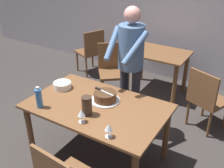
{
  "coord_description": "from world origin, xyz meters",
  "views": [
    {
      "loc": [
        1.47,
        -2.08,
        2.35
      ],
      "look_at": [
        0.03,
        0.28,
        0.9
      ],
      "focal_mm": 43.1,
      "sensor_mm": 36.0,
      "label": 1
    }
  ],
  "objects_px": {
    "person_cutting_cake": "(130,59)",
    "cake_knife": "(100,90)",
    "background_chair_3": "(206,98)",
    "background_table": "(158,61)",
    "wine_glass_far": "(109,128)",
    "background_chair_1": "(112,68)",
    "wine_glass_near": "(81,113)",
    "main_dining_table": "(97,113)",
    "plate_stack": "(62,85)",
    "hurricane_lamp": "(87,106)",
    "cake_on_platter": "(105,97)",
    "water_bottle": "(39,98)",
    "background_chair_0": "(91,50)"
  },
  "relations": [
    {
      "from": "background_chair_1",
      "to": "background_table",
      "type": "bearing_deg",
      "value": 40.14
    },
    {
      "from": "background_chair_0",
      "to": "background_chair_3",
      "type": "bearing_deg",
      "value": -15.86
    },
    {
      "from": "wine_glass_near",
      "to": "background_table",
      "type": "bearing_deg",
      "value": 93.11
    },
    {
      "from": "cake_on_platter",
      "to": "cake_knife",
      "type": "height_order",
      "value": "cake_knife"
    },
    {
      "from": "cake_knife",
      "to": "cake_on_platter",
      "type": "bearing_deg",
      "value": -10.5
    },
    {
      "from": "wine_glass_far",
      "to": "hurricane_lamp",
      "type": "bearing_deg",
      "value": 153.33
    },
    {
      "from": "wine_glass_far",
      "to": "background_chair_3",
      "type": "height_order",
      "value": "background_chair_3"
    },
    {
      "from": "wine_glass_near",
      "to": "background_chair_3",
      "type": "xyz_separation_m",
      "value": [
        0.87,
        1.6,
        -0.36
      ]
    },
    {
      "from": "background_table",
      "to": "background_chair_1",
      "type": "distance_m",
      "value": 0.79
    },
    {
      "from": "plate_stack",
      "to": "background_chair_3",
      "type": "distance_m",
      "value": 1.93
    },
    {
      "from": "person_cutting_cake",
      "to": "cake_knife",
      "type": "bearing_deg",
      "value": -98.76
    },
    {
      "from": "wine_glass_near",
      "to": "wine_glass_far",
      "type": "distance_m",
      "value": 0.36
    },
    {
      "from": "cake_knife",
      "to": "background_table",
      "type": "distance_m",
      "value": 1.81
    },
    {
      "from": "cake_knife",
      "to": "wine_glass_near",
      "type": "distance_m",
      "value": 0.49
    },
    {
      "from": "main_dining_table",
      "to": "background_chair_0",
      "type": "relative_size",
      "value": 1.72
    },
    {
      "from": "hurricane_lamp",
      "to": "person_cutting_cake",
      "type": "distance_m",
      "value": 0.92
    },
    {
      "from": "wine_glass_near",
      "to": "main_dining_table",
      "type": "bearing_deg",
      "value": 98.24
    },
    {
      "from": "water_bottle",
      "to": "background_chair_1",
      "type": "distance_m",
      "value": 1.82
    },
    {
      "from": "plate_stack",
      "to": "background_chair_0",
      "type": "bearing_deg",
      "value": 115.77
    },
    {
      "from": "plate_stack",
      "to": "wine_glass_far",
      "type": "relative_size",
      "value": 1.53
    },
    {
      "from": "main_dining_table",
      "to": "wine_glass_near",
      "type": "xyz_separation_m",
      "value": [
        0.05,
        -0.34,
        0.21
      ]
    },
    {
      "from": "plate_stack",
      "to": "background_chair_0",
      "type": "xyz_separation_m",
      "value": [
        -0.89,
        1.84,
        -0.3
      ]
    },
    {
      "from": "plate_stack",
      "to": "hurricane_lamp",
      "type": "height_order",
      "value": "hurricane_lamp"
    },
    {
      "from": "wine_glass_near",
      "to": "water_bottle",
      "type": "height_order",
      "value": "water_bottle"
    },
    {
      "from": "plate_stack",
      "to": "wine_glass_near",
      "type": "bearing_deg",
      "value": -34.81
    },
    {
      "from": "water_bottle",
      "to": "hurricane_lamp",
      "type": "height_order",
      "value": "water_bottle"
    },
    {
      "from": "main_dining_table",
      "to": "water_bottle",
      "type": "distance_m",
      "value": 0.66
    },
    {
      "from": "background_table",
      "to": "wine_glass_near",
      "type": "bearing_deg",
      "value": -86.89
    },
    {
      "from": "person_cutting_cake",
      "to": "background_chair_0",
      "type": "xyz_separation_m",
      "value": [
        -1.52,
        1.25,
        -0.58
      ]
    },
    {
      "from": "water_bottle",
      "to": "cake_on_platter",
      "type": "bearing_deg",
      "value": 41.89
    },
    {
      "from": "main_dining_table",
      "to": "cake_knife",
      "type": "distance_m",
      "value": 0.27
    },
    {
      "from": "main_dining_table",
      "to": "wine_glass_near",
      "type": "height_order",
      "value": "wine_glass_near"
    },
    {
      "from": "cake_on_platter",
      "to": "wine_glass_near",
      "type": "bearing_deg",
      "value": -87.35
    },
    {
      "from": "hurricane_lamp",
      "to": "background_table",
      "type": "height_order",
      "value": "hurricane_lamp"
    },
    {
      "from": "person_cutting_cake",
      "to": "main_dining_table",
      "type": "bearing_deg",
      "value": -93.5
    },
    {
      "from": "main_dining_table",
      "to": "person_cutting_cake",
      "type": "distance_m",
      "value": 0.82
    },
    {
      "from": "person_cutting_cake",
      "to": "background_table",
      "type": "bearing_deg",
      "value": 95.38
    },
    {
      "from": "cake_on_platter",
      "to": "wine_glass_far",
      "type": "bearing_deg",
      "value": -54.25
    },
    {
      "from": "background_chair_3",
      "to": "background_table",
      "type": "bearing_deg",
      "value": 146.39
    },
    {
      "from": "background_table",
      "to": "background_chair_1",
      "type": "xyz_separation_m",
      "value": [
        -0.6,
        -0.51,
        -0.09
      ]
    },
    {
      "from": "water_bottle",
      "to": "plate_stack",
      "type": "bearing_deg",
      "value": 99.54
    },
    {
      "from": "background_table",
      "to": "background_chair_0",
      "type": "height_order",
      "value": "background_chair_0"
    },
    {
      "from": "hurricane_lamp",
      "to": "background_table",
      "type": "distance_m",
      "value": 2.15
    },
    {
      "from": "main_dining_table",
      "to": "cake_on_platter",
      "type": "bearing_deg",
      "value": 77.7
    },
    {
      "from": "cake_knife",
      "to": "background_chair_0",
      "type": "xyz_separation_m",
      "value": [
        -1.44,
        1.8,
        -0.37
      ]
    },
    {
      "from": "wine_glass_near",
      "to": "person_cutting_cake",
      "type": "distance_m",
      "value": 1.06
    },
    {
      "from": "hurricane_lamp",
      "to": "background_chair_0",
      "type": "distance_m",
      "value": 2.64
    },
    {
      "from": "main_dining_table",
      "to": "water_bottle",
      "type": "height_order",
      "value": "water_bottle"
    },
    {
      "from": "wine_glass_far",
      "to": "background_chair_1",
      "type": "bearing_deg",
      "value": 120.69
    },
    {
      "from": "wine_glass_near",
      "to": "hurricane_lamp",
      "type": "height_order",
      "value": "hurricane_lamp"
    }
  ]
}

